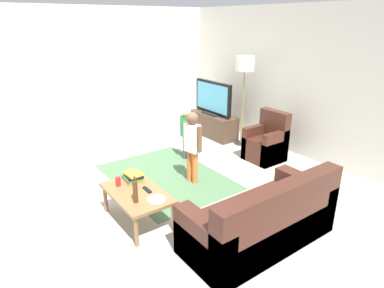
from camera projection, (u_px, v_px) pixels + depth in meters
ground at (159, 193)px, 4.95m from camera, size 7.80×7.80×0.00m
wall_back at (297, 82)px, 6.11m from camera, size 6.00×0.12×2.70m
wall_left at (82, 76)px, 6.75m from camera, size 0.12×6.00×2.70m
area_rug at (166, 176)px, 5.46m from camera, size 2.20×1.60×0.01m
tv_stand at (213, 125)px, 7.30m from camera, size 1.20×0.44×0.50m
tv at (213, 98)px, 7.08m from camera, size 1.10×0.28×0.71m
couch at (264, 223)px, 3.71m from camera, size 0.80×1.80×0.86m
armchair at (267, 144)px, 6.04m from camera, size 0.60×0.60×0.90m
floor_lamp at (245, 69)px, 6.37m from camera, size 0.36×0.36×1.78m
child_near_tv at (187, 129)px, 5.93m from camera, size 0.33×0.16×0.98m
child_center at (192, 141)px, 5.05m from camera, size 0.38×0.18×1.15m
coffee_table at (137, 195)px, 4.14m from camera, size 1.00×0.60×0.42m
book_stack at (133, 177)px, 4.38m from camera, size 0.29×0.24×0.12m
bottle at (135, 191)px, 3.84m from camera, size 0.06×0.06×0.33m
tv_remote at (147, 190)px, 4.15m from camera, size 0.17×0.05×0.02m
soda_can at (118, 181)px, 4.25m from camera, size 0.07×0.07×0.12m
plate at (157, 199)px, 3.93m from camera, size 0.22×0.22×0.02m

